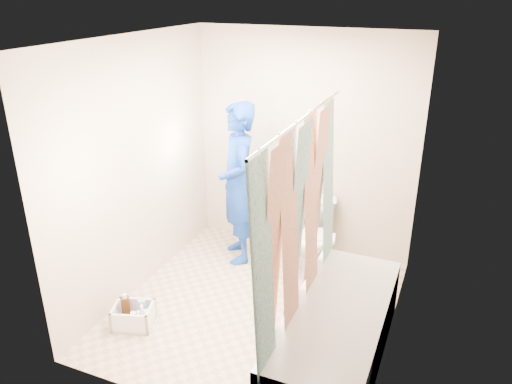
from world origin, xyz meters
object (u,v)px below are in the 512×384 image
at_px(plumber, 238,184).
at_px(cleaning_caddy, 135,317).
at_px(bathtub, 336,333).
at_px(toilet, 314,237).

relative_size(plumber, cleaning_caddy, 4.30).
distance_m(bathtub, plumber, 1.93).
distance_m(toilet, plumber, 0.97).
bearing_deg(bathtub, cleaning_caddy, -171.88).
relative_size(bathtub, toilet, 2.49).
bearing_deg(toilet, bathtub, -77.94).
xyz_separation_m(bathtub, toilet, (-0.57, 1.32, 0.08)).
relative_size(bathtub, plumber, 1.02).
distance_m(plumber, cleaning_caddy, 1.68).
height_order(bathtub, toilet, toilet).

